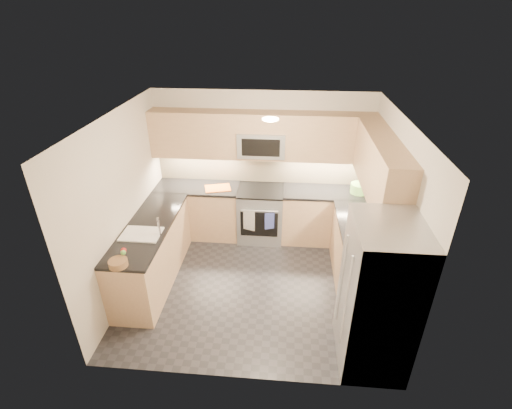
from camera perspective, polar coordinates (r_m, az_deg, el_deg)
The scene contains 36 objects.
floor at distance 5.67m, azimuth -0.31°, elevation -11.99°, with size 3.60×3.20×0.00m, color #232328.
ceiling at distance 4.47m, azimuth -0.40°, elevation 13.19°, with size 3.60×3.20×0.02m, color beige.
wall_back at distance 6.38m, azimuth 0.98°, elevation 6.14°, with size 3.60×0.02×2.50m, color beige.
wall_front at distance 3.65m, azimuth -2.72°, elevation -13.33°, with size 3.60×0.02×2.50m, color beige.
wall_left at distance 5.40m, azimuth -19.74°, elevation -0.05°, with size 0.02×3.20×2.50m, color beige.
wall_right at distance 5.12m, azimuth 20.13°, elevation -1.71°, with size 0.02×3.20×2.50m, color beige.
base_cab_back_left at distance 6.63m, azimuth -8.71°, elevation -1.01°, with size 1.42×0.60×0.90m, color tan.
base_cab_back_right at distance 6.49m, azimuth 10.37°, elevation -1.83°, with size 1.42×0.60×0.90m, color tan.
base_cab_right at distance 5.60m, azimuth 15.45°, elevation -7.93°, with size 0.60×1.70×0.90m, color tan.
base_cab_peninsula at distance 5.70m, azimuth -15.65°, elevation -7.26°, with size 0.60×2.00×0.90m, color tan.
countertop_back_left at distance 6.41m, azimuth -9.02°, elevation 2.64°, with size 1.42×0.63×0.04m, color black.
countertop_back_right at distance 6.27m, azimuth 10.74°, elevation 1.88°, with size 1.42×0.63×0.04m, color black.
countertop_right at distance 5.34m, azimuth 16.09°, elevation -3.86°, with size 0.63×1.70×0.04m, color black.
countertop_peninsula at distance 5.44m, azimuth -16.29°, elevation -3.23°, with size 0.63×2.00×0.04m, color black.
upper_cab_back at distance 6.02m, azimuth 0.90°, elevation 10.57°, with size 3.60×0.35×0.75m, color tan.
upper_cab_right at distance 5.08m, azimuth 18.61°, elevation 5.54°, with size 0.35×1.95×0.75m, color tan.
backsplash_back at distance 6.40m, azimuth 0.97°, elevation 5.67°, with size 3.60×0.01×0.51m, color tan.
backsplash_right at distance 5.53m, azimuth 18.96°, elevation 0.13°, with size 0.01×2.30×0.51m, color tan.
gas_range at distance 6.44m, azimuth 0.71°, elevation -1.51°, with size 0.76×0.65×0.91m, color #999CA0.
range_cooktop at distance 6.23m, azimuth 0.74°, elevation 2.15°, with size 0.76×0.65×0.03m, color black.
oven_door_glass at distance 6.16m, azimuth 0.48°, elevation -3.08°, with size 0.62×0.02×0.45m, color black.
oven_handle at distance 6.01m, azimuth 0.47°, elevation -0.99°, with size 0.02×0.02×0.60m, color #B2B5BA.
microwave at distance 6.04m, azimuth 0.87°, elevation 9.37°, with size 0.76×0.40×0.40m, color #A5A9AD.
microwave_door at distance 5.84m, azimuth 0.72°, elevation 8.72°, with size 0.60×0.01×0.28m, color black.
refrigerator at distance 4.32m, azimuth 18.21°, elevation -13.29°, with size 0.70×0.90×1.80m, color #A1A3A9.
fridge_handle_left at distance 4.08m, azimuth 13.61°, elevation -14.47°, with size 0.02×0.02×1.20m, color #B2B5BA.
fridge_handle_right at distance 4.35m, azimuth 13.02°, elevation -11.25°, with size 0.02×0.02×1.20m, color #B2B5BA.
sink_basin at distance 5.27m, azimuth -17.13°, elevation -5.02°, with size 0.52×0.38×0.16m, color white.
faucet at distance 5.08m, azimuth -14.71°, elevation -3.34°, with size 0.03×0.03×0.28m, color silver.
utensil_bowl at distance 6.30m, azimuth 15.57°, elevation 2.42°, with size 0.28×0.28×0.16m, color #6AAA49.
cutting_board at distance 6.27m, azimuth -5.90°, elevation 2.53°, with size 0.42×0.29×0.01m, color orange.
fruit_basket at distance 4.72m, azimuth -20.44°, elevation -8.46°, with size 0.22×0.22×0.08m, color olive.
fruit_apple at distance 4.79m, azimuth -19.71°, elevation -6.67°, with size 0.07×0.07×0.07m, color red.
fruit_pear at distance 4.75m, azimuth -19.74°, elevation -6.97°, with size 0.06×0.06×0.06m, color #67B04B.
dish_towel_check at distance 6.09m, azimuth -1.08°, elevation -2.41°, with size 0.20×0.02×0.38m, color silver.
dish_towel_blue at distance 6.07m, azimuth 2.09°, elevation -2.55°, with size 0.16×0.01×0.30m, color #343F8F.
Camera 1 is at (0.40, -4.29, 3.68)m, focal length 26.00 mm.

